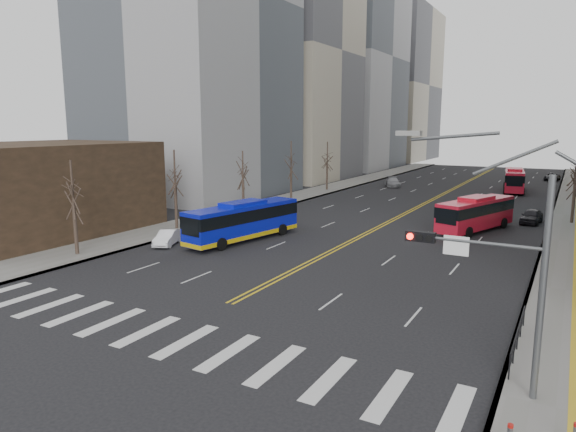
% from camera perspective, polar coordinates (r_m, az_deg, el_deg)
% --- Properties ---
extents(ground, '(220.00, 220.00, 0.00)m').
position_cam_1_polar(ground, '(24.91, -13.42, -12.86)').
color(ground, black).
extents(sidewalk_left, '(5.00, 130.00, 0.15)m').
position_cam_1_polar(sidewalk_left, '(70.29, 1.56, 2.31)').
color(sidewalk_left, slate).
rests_on(sidewalk_left, ground).
extents(crosswalk, '(26.70, 4.00, 0.01)m').
position_cam_1_polar(crosswalk, '(24.91, -13.42, -12.85)').
color(crosswalk, silver).
rests_on(crosswalk, ground).
extents(centerline, '(0.55, 100.00, 0.01)m').
position_cam_1_polar(centerline, '(74.05, 16.65, 2.24)').
color(centerline, gold).
rests_on(centerline, ground).
extents(office_towers, '(83.00, 134.00, 58.00)m').
position_cam_1_polar(office_towers, '(87.81, 19.62, 18.94)').
color(office_towers, '#949496').
rests_on(office_towers, ground).
extents(storefront, '(14.00, 18.00, 8.00)m').
position_cam_1_polar(storefront, '(50.99, -26.21, 2.77)').
color(storefront, black).
rests_on(storefront, ground).
extents(signal_mast, '(5.37, 0.37, 9.39)m').
position_cam_1_polar(signal_mast, '(19.40, 22.36, -4.84)').
color(signal_mast, slate).
rests_on(signal_mast, ground).
extents(pedestrian_railing, '(0.06, 6.06, 1.02)m').
position_cam_1_polar(pedestrian_railing, '(24.39, 24.18, -11.92)').
color(pedestrian_railing, black).
rests_on(pedestrian_railing, sidewalk_right).
extents(bollards, '(2.87, 3.17, 0.78)m').
position_cam_1_polar(bollards, '(18.86, 28.58, -19.90)').
color(bollards, slate).
rests_on(bollards, sidewalk_right).
extents(street_trees, '(35.20, 47.20, 7.60)m').
position_cam_1_polar(street_trees, '(56.37, 5.06, 5.26)').
color(street_trees, '#32261E').
rests_on(street_trees, ground).
extents(blue_bus, '(4.46, 11.63, 3.33)m').
position_cam_1_polar(blue_bus, '(43.08, -4.99, -0.44)').
color(blue_bus, '#0C17BF').
rests_on(blue_bus, ground).
extents(red_bus_near, '(5.48, 10.25, 3.21)m').
position_cam_1_polar(red_bus_near, '(49.67, 20.15, 0.44)').
color(red_bus_near, red).
rests_on(red_bus_near, ground).
extents(red_bus_far, '(3.69, 10.95, 3.42)m').
position_cam_1_polar(red_bus_far, '(81.44, 23.83, 3.82)').
color(red_bus_far, red).
rests_on(red_bus_far, ground).
extents(car_white, '(2.60, 3.91, 1.22)m').
position_cam_1_polar(car_white, '(42.65, -13.24, -2.34)').
color(car_white, white).
rests_on(car_white, ground).
extents(car_dark_mid, '(2.09, 4.31, 1.42)m').
position_cam_1_polar(car_dark_mid, '(56.01, 25.44, -0.02)').
color(car_dark_mid, black).
rests_on(car_dark_mid, ground).
extents(car_silver, '(3.92, 5.42, 1.46)m').
position_cam_1_polar(car_silver, '(82.57, 11.54, 3.74)').
color(car_silver, '#9A9B9F').
rests_on(car_silver, ground).
extents(car_dark_far, '(2.68, 4.85, 1.28)m').
position_cam_1_polar(car_dark_far, '(100.93, 27.28, 3.89)').
color(car_dark_far, black).
rests_on(car_dark_far, ground).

